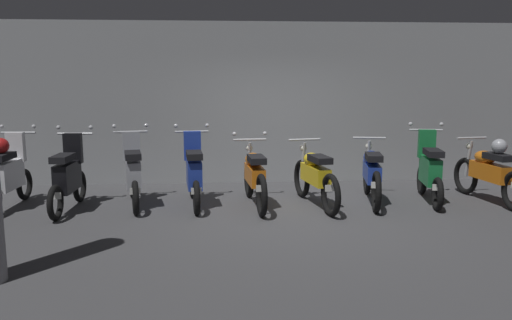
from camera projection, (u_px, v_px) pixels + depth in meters
The scene contains 11 objects.
ground_plane at pixel (289, 213), 8.06m from camera, with size 80.00×80.00×0.00m, color #424244.
back_wall at pixel (272, 103), 10.29m from camera, with size 16.74×0.30×3.09m, color gray.
motorbike_slot_0 at pixel (9, 173), 8.28m from camera, with size 0.59×1.68×1.29m.
motorbike_slot_1 at pixel (68, 177), 8.16m from camera, with size 0.59×1.68×1.29m.
motorbike_slot_2 at pixel (133, 173), 8.44m from camera, with size 0.59×1.67×1.29m.
motorbike_slot_3 at pixel (194, 173), 8.46m from camera, with size 0.59×1.68×1.29m.
motorbike_slot_4 at pixel (254, 176), 8.43m from camera, with size 0.59×1.95×1.15m.
motorbike_slot_5 at pixel (315, 176), 8.44m from camera, with size 0.59×1.94×1.03m.
motorbike_slot_6 at pixel (372, 173), 8.66m from camera, with size 0.60×1.93×1.03m.
motorbike_slot_7 at pixel (430, 170), 8.71m from camera, with size 0.58×1.67×1.29m.
motorbike_slot_8 at pixel (490, 171), 8.65m from camera, with size 0.56×1.94×1.08m.
Camera 1 is at (-1.10, -7.76, 2.10)m, focal length 36.84 mm.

